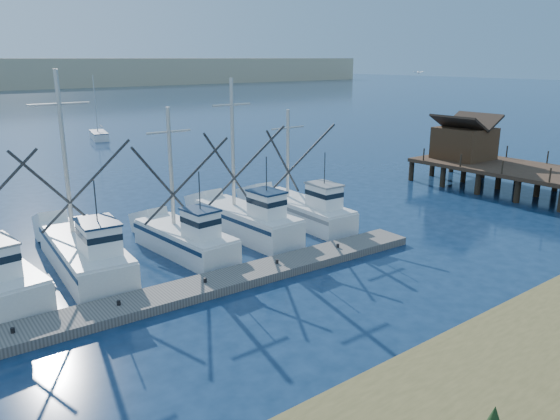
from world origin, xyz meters
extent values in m
plane|color=#0D213A|center=(0.00, 0.00, 0.00)|extent=(500.00, 500.00, 0.00)
cube|color=#68635D|center=(-10.29, 6.02, 0.20)|extent=(30.55, 3.28, 0.41)
cylinder|color=black|center=(21.50, 5.00, 0.85)|extent=(0.44, 0.44, 1.70)
cube|color=black|center=(21.50, 5.00, 1.85)|extent=(7.00, 20.00, 0.30)
cube|color=#4C331E|center=(21.50, 12.00, 3.30)|extent=(4.00, 4.00, 2.60)
cube|color=silver|center=(-10.65, 11.82, 0.74)|extent=(3.52, 9.18, 1.47)
cube|color=white|center=(-10.65, 9.52, 2.22)|extent=(1.75, 2.33, 1.50)
cylinder|color=#B7B2A8|center=(-10.65, 13.35, 5.58)|extent=(0.22, 0.22, 8.22)
cube|color=silver|center=(-5.61, 10.81, 0.64)|extent=(2.76, 7.08, 1.29)
cube|color=white|center=(-5.61, 9.03, 2.04)|extent=(1.45, 1.78, 1.50)
cylinder|color=#B7B2A8|center=(-5.61, 11.99, 4.51)|extent=(0.22, 0.22, 6.44)
cube|color=silver|center=(-1.31, 11.17, 0.77)|extent=(2.60, 7.74, 1.55)
cube|color=white|center=(-1.31, 9.21, 2.30)|extent=(1.42, 1.91, 1.50)
cylinder|color=#B7B2A8|center=(-1.31, 12.48, 5.32)|extent=(0.22, 0.22, 7.55)
cube|color=silver|center=(3.13, 11.44, 0.65)|extent=(2.77, 8.31, 1.29)
cube|color=white|center=(3.13, 9.34, 2.04)|extent=(1.46, 2.07, 1.50)
cylinder|color=#B7B2A8|center=(3.13, 12.84, 4.17)|extent=(0.22, 0.22, 5.75)
cube|color=silver|center=(6.47, 55.74, 0.45)|extent=(2.90, 5.52, 0.90)
cylinder|color=#B7B2A8|center=(6.47, 56.04, 4.50)|extent=(0.12, 0.12, 7.20)
sphere|color=white|center=(13.34, 10.86, 9.19)|extent=(0.19, 0.19, 0.19)
cube|color=white|center=(13.05, 10.86, 9.21)|extent=(0.48, 0.12, 0.13)
cube|color=white|center=(13.63, 10.86, 9.21)|extent=(0.48, 0.12, 0.13)
camera|label=1|loc=(-18.78, -14.13, 10.19)|focal=35.00mm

